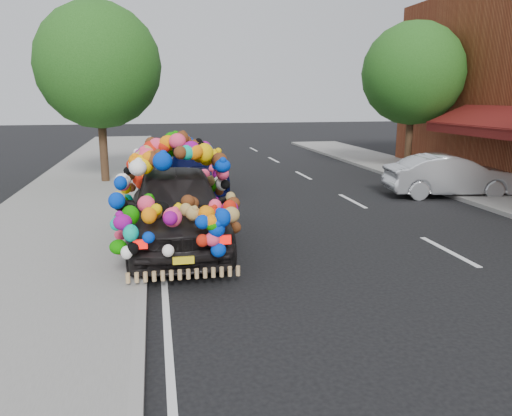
# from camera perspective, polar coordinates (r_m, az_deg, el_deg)

# --- Properties ---
(ground) EXTENTS (100.00, 100.00, 0.00)m
(ground) POSITION_cam_1_polar(r_m,az_deg,el_deg) (9.30, 1.95, -6.31)
(ground) COLOR black
(ground) RESTS_ON ground
(sidewalk) EXTENTS (4.00, 60.00, 0.12)m
(sidewalk) POSITION_cam_1_polar(r_m,az_deg,el_deg) (9.33, -24.92, -7.09)
(sidewalk) COLOR gray
(sidewalk) RESTS_ON ground
(kerb) EXTENTS (0.15, 60.00, 0.13)m
(kerb) POSITION_cam_1_polar(r_m,az_deg,el_deg) (9.06, -12.77, -6.73)
(kerb) COLOR gray
(kerb) RESTS_ON ground
(lane_markings) EXTENTS (6.00, 50.00, 0.01)m
(lane_markings) POSITION_cam_1_polar(r_m,az_deg,el_deg) (10.69, 21.13, -4.62)
(lane_markings) COLOR silver
(lane_markings) RESTS_ON ground
(tree_near_sidewalk) EXTENTS (4.20, 4.20, 6.13)m
(tree_near_sidewalk) POSITION_cam_1_polar(r_m,az_deg,el_deg) (18.17, -17.61, 15.23)
(tree_near_sidewalk) COLOR #332114
(tree_near_sidewalk) RESTS_ON ground
(tree_far_b) EXTENTS (4.00, 4.00, 5.90)m
(tree_far_b) POSITION_cam_1_polar(r_m,az_deg,el_deg) (21.13, 17.53, 14.43)
(tree_far_b) COLOR #332114
(tree_far_b) RESTS_ON ground
(plush_art_car) EXTENTS (2.33, 5.01, 2.28)m
(plush_art_car) POSITION_cam_1_polar(r_m,az_deg,el_deg) (10.21, -9.11, 2.07)
(plush_art_car) COLOR black
(plush_art_car) RESTS_ON ground
(navy_sedan) EXTENTS (2.20, 4.63, 1.31)m
(navy_sedan) POSITION_cam_1_polar(r_m,az_deg,el_deg) (16.68, -7.41, 4.36)
(navy_sedan) COLOR black
(navy_sedan) RESTS_ON ground
(silver_hatchback) EXTENTS (4.06, 1.93, 1.28)m
(silver_hatchback) POSITION_cam_1_polar(r_m,az_deg,el_deg) (16.46, 21.32, 3.46)
(silver_hatchback) COLOR #AFB1B5
(silver_hatchback) RESTS_ON ground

